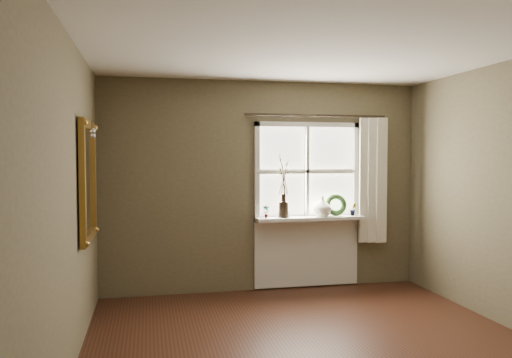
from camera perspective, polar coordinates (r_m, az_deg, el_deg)
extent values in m
plane|color=silver|center=(4.15, 8.38, 15.54)|extent=(4.50, 4.50, 0.00)
cube|color=brown|center=(6.26, 0.85, -0.79)|extent=(4.00, 0.10, 2.60)
cube|color=brown|center=(3.85, -21.68, -3.09)|extent=(0.10, 4.50, 2.60)
cube|color=silver|center=(6.36, 5.86, -4.46)|extent=(1.36, 0.06, 0.06)
cube|color=silver|center=(6.33, 5.91, 6.21)|extent=(1.36, 0.06, 0.06)
cube|color=silver|center=(6.15, 0.12, 0.83)|extent=(0.06, 0.06, 1.24)
cube|color=silver|center=(6.55, 11.29, 0.88)|extent=(0.06, 0.06, 1.24)
cube|color=silver|center=(6.32, 5.88, 0.86)|extent=(1.24, 0.05, 0.04)
cube|color=silver|center=(6.32, 5.88, 0.86)|extent=(0.04, 0.05, 1.12)
cube|color=white|center=(6.25, 2.99, 3.56)|extent=(0.59, 0.01, 0.53)
cube|color=white|center=(6.45, 8.57, 3.50)|extent=(0.59, 0.01, 0.53)
cube|color=white|center=(6.27, 2.97, -1.85)|extent=(0.59, 0.01, 0.53)
cube|color=white|center=(6.47, 8.54, -1.73)|extent=(0.59, 0.01, 0.53)
cube|color=silver|center=(6.27, 6.14, -4.47)|extent=(1.36, 0.26, 0.04)
cube|color=silver|center=(6.44, 5.81, -8.25)|extent=(1.36, 0.04, 0.88)
cylinder|color=black|center=(6.16, 3.17, -3.50)|extent=(0.16, 0.16, 0.19)
imported|color=beige|center=(6.31, 7.61, -3.13)|extent=(0.29, 0.29, 0.25)
torus|color=#27441E|center=(6.42, 9.11, -3.21)|extent=(0.29, 0.16, 0.28)
imported|color=#27441E|center=(6.11, 1.14, -3.73)|extent=(0.09, 0.07, 0.15)
imported|color=#27441E|center=(6.46, 11.04, -3.41)|extent=(0.09, 0.07, 0.16)
cube|color=beige|center=(6.55, 13.12, -0.14)|extent=(0.36, 0.12, 1.59)
cylinder|color=black|center=(6.32, 6.92, 7.20)|extent=(1.84, 0.03, 0.03)
cube|color=white|center=(4.89, -18.74, -0.20)|extent=(0.02, 0.78, 0.96)
cube|color=olive|center=(4.89, -18.71, 5.88)|extent=(0.05, 0.94, 0.08)
cube|color=olive|center=(4.94, -18.53, -6.22)|extent=(0.05, 0.94, 0.08)
cube|color=olive|center=(4.46, -19.22, -0.47)|extent=(0.05, 0.08, 0.96)
cube|color=olive|center=(5.31, -18.11, 0.02)|extent=(0.05, 0.08, 0.96)
sphere|color=silver|center=(4.85, -18.15, 5.21)|extent=(0.04, 0.04, 0.04)
sphere|color=silver|center=(4.88, -18.10, 4.72)|extent=(0.04, 0.04, 0.04)
sphere|color=silver|center=(4.91, -18.08, 5.29)|extent=(0.04, 0.04, 0.04)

